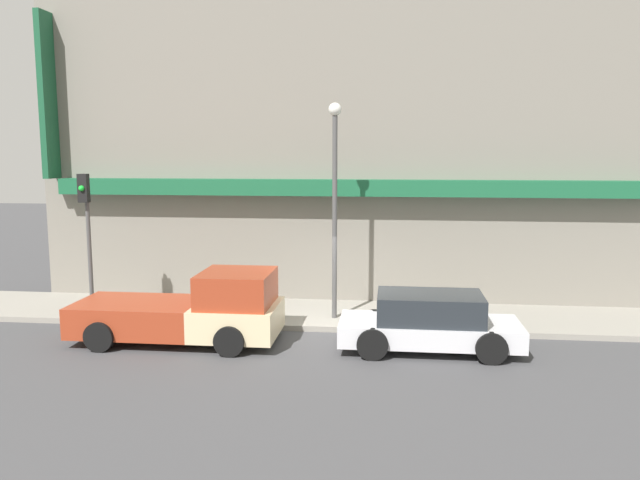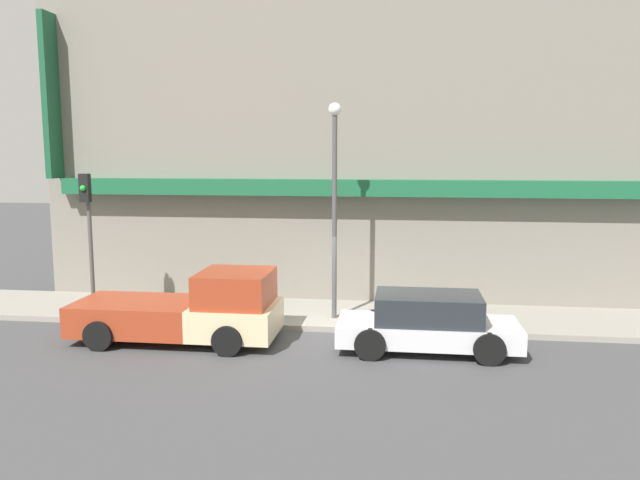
# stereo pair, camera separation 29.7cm
# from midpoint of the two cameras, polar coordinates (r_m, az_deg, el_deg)

# --- Properties ---
(ground_plane) EXTENTS (80.00, 80.00, 0.00)m
(ground_plane) POSITION_cam_midpoint_polar(r_m,az_deg,el_deg) (17.10, 0.77, -8.46)
(ground_plane) COLOR #424244
(sidewalk) EXTENTS (36.00, 3.16, 0.16)m
(sidewalk) POSITION_cam_midpoint_polar(r_m,az_deg,el_deg) (18.59, 1.26, -6.86)
(sidewalk) COLOR gray
(sidewalk) RESTS_ON ground
(building) EXTENTS (19.80, 3.80, 9.96)m
(building) POSITION_cam_midpoint_polar(r_m,az_deg,el_deg) (21.02, 2.03, 8.34)
(building) COLOR gray
(building) RESTS_ON ground
(pickup_truck) EXTENTS (5.26, 2.28, 1.87)m
(pickup_truck) POSITION_cam_midpoint_polar(r_m,az_deg,el_deg) (16.45, -12.17, -6.36)
(pickup_truck) COLOR beige
(pickup_truck) RESTS_ON ground
(parked_car) EXTENTS (4.41, 2.00, 1.42)m
(parked_car) POSITION_cam_midpoint_polar(r_m,az_deg,el_deg) (15.66, 9.43, -7.44)
(parked_car) COLOR silver
(parked_car) RESTS_ON ground
(fire_hydrant) EXTENTS (0.17, 0.17, 0.74)m
(fire_hydrant) POSITION_cam_midpoint_polar(r_m,az_deg,el_deg) (18.27, -9.46, -5.80)
(fire_hydrant) COLOR #196633
(fire_hydrant) RESTS_ON sidewalk
(street_lamp) EXTENTS (0.36, 0.36, 6.04)m
(street_lamp) POSITION_cam_midpoint_polar(r_m,az_deg,el_deg) (17.40, 0.87, 4.85)
(street_lamp) COLOR #4C4C4C
(street_lamp) RESTS_ON sidewalk
(traffic_light) EXTENTS (0.28, 0.42, 4.10)m
(traffic_light) POSITION_cam_midpoint_polar(r_m,az_deg,el_deg) (18.93, -20.98, 1.74)
(traffic_light) COLOR #4C4C4C
(traffic_light) RESTS_ON sidewalk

